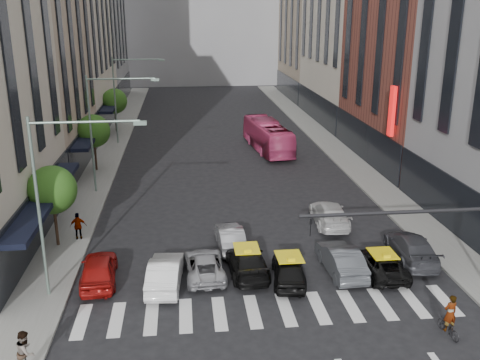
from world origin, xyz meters
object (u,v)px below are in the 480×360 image
object	(u,v)px
streetlamp_mid	(103,118)
streetlamp_far	(124,89)
car_white_front	(165,272)
pedestrian_near	(26,352)
car_red	(99,269)
taxi_left	(246,261)
taxi_center	(289,269)
bus	(268,136)
pedestrian_far	(78,226)
streetlamp_near	(57,184)
motorcycle	(448,327)

from	to	relation	value
streetlamp_mid	streetlamp_far	size ratio (longest dim) A/B	1.00
car_white_front	pedestrian_near	world-z (taller)	pedestrian_near
car_red	pedestrian_near	size ratio (longest dim) A/B	2.44
streetlamp_mid	taxi_left	distance (m)	17.97
taxi_left	pedestrian_near	distance (m)	12.25
taxi_left	taxi_center	xyz separation A→B (m)	(2.10, -1.25, -0.01)
streetlamp_mid	bus	size ratio (longest dim) A/B	0.83
taxi_center	bus	xyz separation A→B (m)	(3.19, 27.35, 0.80)
car_white_front	bus	distance (m)	28.76
taxi_left	pedestrian_near	world-z (taller)	pedestrian_near
pedestrian_near	pedestrian_far	bearing A→B (deg)	-1.35
streetlamp_near	pedestrian_far	bearing A→B (deg)	95.29
taxi_left	pedestrian_far	distance (m)	11.15
car_white_front	bus	size ratio (longest dim) A/B	0.42
streetlamp_mid	motorcycle	bearing A→B (deg)	-50.91
streetlamp_near	streetlamp_far	size ratio (longest dim) A/B	1.00
streetlamp_mid	car_white_front	size ratio (longest dim) A/B	1.95
bus	pedestrian_far	distance (m)	25.76
streetlamp_far	car_white_front	world-z (taller)	streetlamp_far
taxi_left	motorcycle	xyz separation A→B (m)	(8.14, -6.83, -0.32)
streetlamp_far	pedestrian_near	distance (m)	38.47
car_red	streetlamp_near	bearing A→B (deg)	37.78
car_red	pedestrian_far	size ratio (longest dim) A/B	2.62
taxi_center	motorcycle	world-z (taller)	taxi_center
pedestrian_near	motorcycle	bearing A→B (deg)	-89.93
car_white_front	motorcycle	distance (m)	13.81
taxi_center	motorcycle	distance (m)	8.24
streetlamp_far	bus	distance (m)	15.78
bus	motorcycle	distance (m)	33.08
car_white_front	pedestrian_far	bearing A→B (deg)	-44.13
pedestrian_near	streetlamp_mid	bearing A→B (deg)	-3.45
streetlamp_near	taxi_left	size ratio (longest dim) A/B	1.82
taxi_center	car_red	bearing A→B (deg)	1.52
car_red	taxi_left	distance (m)	7.86
streetlamp_near	bus	distance (m)	31.46
streetlamp_mid	car_white_front	world-z (taller)	streetlamp_mid
streetlamp_mid	taxi_center	bearing A→B (deg)	-54.37
pedestrian_near	streetlamp_far	bearing A→B (deg)	-3.07
streetlamp_near	pedestrian_far	xyz separation A→B (m)	(-0.62, 6.73, -4.90)
pedestrian_far	taxi_center	bearing A→B (deg)	145.17
streetlamp_mid	motorcycle	world-z (taller)	streetlamp_mid
streetlamp_mid	pedestrian_near	world-z (taller)	streetlamp_mid
streetlamp_mid	taxi_left	xyz separation A→B (m)	(9.21, -14.53, -5.19)
car_red	motorcycle	world-z (taller)	car_red
bus	pedestrian_near	world-z (taller)	bus
motorcycle	bus	bearing A→B (deg)	-94.67
streetlamp_far	taxi_left	world-z (taller)	streetlamp_far
car_red	bus	distance (m)	29.46
streetlamp_near	bus	bearing A→B (deg)	62.26
streetlamp_far	taxi_center	size ratio (longest dim) A/B	2.15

